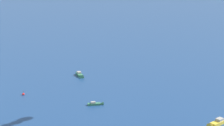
{
  "coord_description": "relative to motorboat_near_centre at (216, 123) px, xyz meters",
  "views": [
    {
      "loc": [
        -115.51,
        -8.14,
        53.6
      ],
      "look_at": [
        0.73,
        -0.68,
        24.76
      ],
      "focal_mm": 62.1,
      "sensor_mm": 36.0,
      "label": 1
    }
  ],
  "objects": [
    {
      "name": "motorboat_far_port",
      "position": [
        58.84,
        56.64,
        -0.02
      ],
      "size": [
        9.06,
        5.52,
        2.57
      ],
      "color": "#33704C",
      "rests_on": "ground_plane"
    },
    {
      "name": "motorboat_near_centre",
      "position": [
        0.0,
        0.0,
        0.0
      ],
      "size": [
        8.12,
        8.18,
        2.66
      ],
      "color": "gold",
      "rests_on": "ground_plane"
    },
    {
      "name": "marker_buoy",
      "position": [
        27.95,
        76.77,
        -0.33
      ],
      "size": [
        1.1,
        1.1,
        2.1
      ],
      "color": "red",
      "rests_on": "ground_plane"
    },
    {
      "name": "motorboat_trailing",
      "position": [
        17.63,
        44.05,
        -0.22
      ],
      "size": [
        3.12,
        6.56,
        1.84
      ],
      "color": "#33704C",
      "rests_on": "ground_plane"
    }
  ]
}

